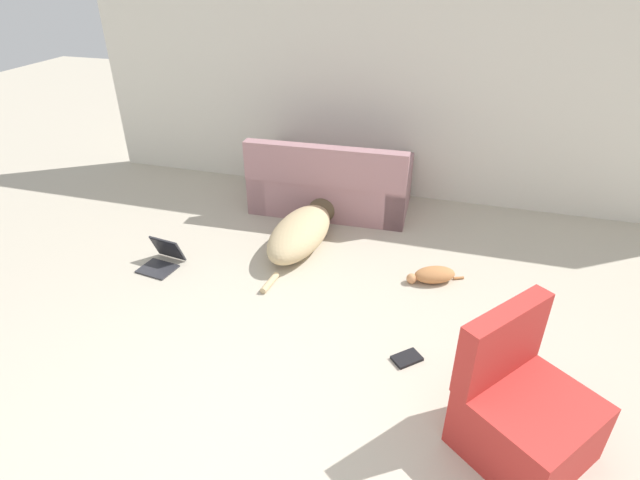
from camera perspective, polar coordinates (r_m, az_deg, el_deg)
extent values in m
plane|color=#BCB29E|center=(3.11, -4.00, -23.91)|extent=(20.00, 20.00, 0.00)
cube|color=silver|center=(5.65, 9.15, 16.65)|extent=(7.19, 0.06, 2.44)
cube|color=#A3757A|center=(5.59, 1.37, 5.86)|extent=(1.72, 0.91, 0.42)
cube|color=#A3757A|center=(5.10, 0.50, 8.44)|extent=(1.69, 0.21, 0.41)
cube|color=#A3757A|center=(5.46, 9.05, 5.67)|extent=(0.23, 0.85, 0.56)
cube|color=#A3757A|center=(5.75, -5.92, 7.21)|extent=(0.23, 0.85, 0.56)
ellipsoid|color=tan|center=(4.77, -2.32, 0.79)|extent=(0.56, 1.10, 0.34)
sphere|color=brown|center=(5.28, 0.31, 3.62)|extent=(0.32, 0.32, 0.29)
cylinder|color=tan|center=(4.34, -5.76, -4.88)|extent=(0.08, 0.27, 0.06)
ellipsoid|color=#BC7A47|center=(4.47, 12.98, -3.88)|extent=(0.41, 0.32, 0.14)
sphere|color=tan|center=(4.42, 10.42, -4.35)|extent=(0.12, 0.12, 0.09)
cylinder|color=#BC7A47|center=(4.58, 15.57, -4.21)|extent=(0.09, 0.06, 0.02)
cube|color=#2D2D33|center=(4.77, -18.08, -3.16)|extent=(0.34, 0.29, 0.02)
cube|color=#2D2D33|center=(4.81, -17.01, -0.92)|extent=(0.32, 0.15, 0.24)
cube|color=black|center=(4.80, -17.09, -0.98)|extent=(0.29, 0.13, 0.21)
cube|color=black|center=(3.68, 9.90, -13.18)|extent=(0.24, 0.23, 0.02)
cube|color=#B72D28|center=(3.21, 22.52, -18.97)|extent=(0.88, 0.89, 0.41)
cube|color=#B72D28|center=(3.00, 20.11, -10.89)|extent=(0.50, 0.58, 0.45)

